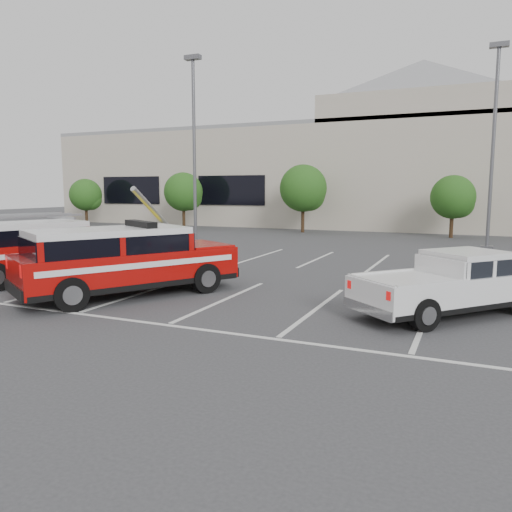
{
  "coord_description": "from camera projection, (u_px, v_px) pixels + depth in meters",
  "views": [
    {
      "loc": [
        6.37,
        -12.23,
        3.12
      ],
      "look_at": [
        0.21,
        1.79,
        1.05
      ],
      "focal_mm": 35.0,
      "sensor_mm": 36.0,
      "label": 1
    }
  ],
  "objects": [
    {
      "name": "ground",
      "position": [
        224.0,
        300.0,
        14.05
      ],
      "size": [
        120.0,
        120.0,
        0.0
      ],
      "primitive_type": "plane",
      "color": "#363638",
      "rests_on": "ground"
    },
    {
      "name": "stall_markings",
      "position": [
        281.0,
        275.0,
        18.13
      ],
      "size": [
        23.0,
        15.0,
        0.01
      ],
      "primitive_type": "cube",
      "color": "silver",
      "rests_on": "ground"
    },
    {
      "name": "convention_building",
      "position": [
        398.0,
        170.0,
        42.26
      ],
      "size": [
        60.0,
        16.99,
        13.2
      ],
      "color": "#BFB2A1",
      "rests_on": "ground"
    },
    {
      "name": "tree_far_left",
      "position": [
        87.0,
        196.0,
        43.65
      ],
      "size": [
        2.77,
        2.77,
        3.99
      ],
      "color": "#3F2B19",
      "rests_on": "ground"
    },
    {
      "name": "tree_left",
      "position": [
        185.0,
        193.0,
        39.63
      ],
      "size": [
        3.07,
        3.07,
        4.42
      ],
      "color": "#3F2B19",
      "rests_on": "ground"
    },
    {
      "name": "tree_mid_left",
      "position": [
        305.0,
        190.0,
        35.6
      ],
      "size": [
        3.37,
        3.37,
        4.85
      ],
      "color": "#3F2B19",
      "rests_on": "ground"
    },
    {
      "name": "tree_mid_right",
      "position": [
        454.0,
        199.0,
        31.69
      ],
      "size": [
        2.77,
        2.77,
        3.99
      ],
      "color": "#3F2B19",
      "rests_on": "ground"
    },
    {
      "name": "light_pole_left",
      "position": [
        194.0,
        151.0,
        27.44
      ],
      "size": [
        0.9,
        0.6,
        10.24
      ],
      "color": "#59595E",
      "rests_on": "ground"
    },
    {
      "name": "light_pole_mid",
      "position": [
        493.0,
        147.0,
        25.08
      ],
      "size": [
        0.9,
        0.6,
        10.24
      ],
      "color": "#59595E",
      "rests_on": "ground"
    },
    {
      "name": "fire_chief_suv",
      "position": [
        125.0,
        266.0,
        14.55
      ],
      "size": [
        5.06,
        6.49,
        2.18
      ],
      "rotation": [
        0.0,
        0.0,
        -0.53
      ],
      "color": "#980907",
      "rests_on": "ground"
    },
    {
      "name": "white_pickup",
      "position": [
        454.0,
        290.0,
        12.36
      ],
      "size": [
        4.74,
        5.04,
        1.58
      ],
      "rotation": [
        0.0,
        0.0,
        -0.72
      ],
      "color": "silver",
      "rests_on": "ground"
    },
    {
      "name": "ladder_suv",
      "position": [
        36.0,
        254.0,
        17.09
      ],
      "size": [
        4.12,
        6.18,
        2.27
      ],
      "rotation": [
        0.0,
        0.0,
        -0.36
      ],
      "color": "#980907",
      "rests_on": "ground"
    },
    {
      "name": "utility_rig",
      "position": [
        143.0,
        249.0,
        20.81
      ],
      "size": [
        3.17,
        3.81,
        3.23
      ],
      "rotation": [
        0.0,
        0.0,
        -0.0
      ],
      "color": "#59595E",
      "rests_on": "ground"
    }
  ]
}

